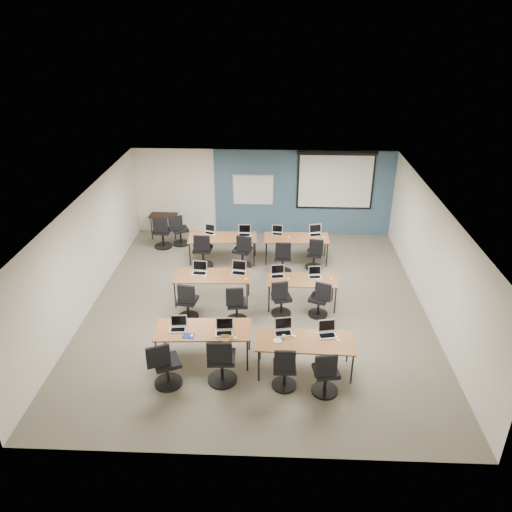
{
  "coord_description": "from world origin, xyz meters",
  "views": [
    {
      "loc": [
        0.41,
        -10.25,
        6.44
      ],
      "look_at": [
        -0.04,
        0.4,
        1.17
      ],
      "focal_mm": 35.0,
      "sensor_mm": 36.0,
      "label": 1
    }
  ],
  "objects_px": {
    "training_table_front_right": "(305,342)",
    "laptop_0": "(178,326)",
    "spare_chair_a": "(179,232)",
    "task_chair_11": "(315,256)",
    "task_chair_9": "(243,254)",
    "task_chair_1": "(221,364)",
    "laptop_8": "(210,231)",
    "training_table_mid_left": "(212,277)",
    "task_chair_8": "(203,253)",
    "laptop_2": "(283,329)",
    "task_chair_6": "(281,301)",
    "spare_chair_b": "(162,235)",
    "laptop_5": "(239,270)",
    "task_chair_7": "(320,302)",
    "whiteboard": "(253,190)",
    "laptop_3": "(327,331)",
    "laptop_9": "(244,232)",
    "training_table_back_right": "(297,239)",
    "laptop_10": "(277,232)",
    "task_chair_4": "(187,304)",
    "laptop_1": "(224,329)",
    "task_chair_5": "(236,307)",
    "task_chair_2": "(284,371)",
    "laptop_7": "(315,274)",
    "task_chair_0": "(165,368)",
    "training_table_front_left": "(203,331)",
    "laptop_6": "(278,274)",
    "utility_table": "(164,218)",
    "task_chair_3": "(326,376)",
    "task_chair_10": "(283,260)",
    "training_table_mid_right": "(302,281)",
    "projector_screen": "(336,178)",
    "training_table_back_left": "(223,238)",
    "laptop_11": "(315,232)"
  },
  "relations": [
    {
      "from": "training_table_back_left",
      "to": "laptop_0",
      "type": "xyz_separation_m",
      "value": [
        -0.42,
        -4.49,
        0.1
      ]
    },
    {
      "from": "training_table_back_right",
      "to": "laptop_10",
      "type": "xyz_separation_m",
      "value": [
        -0.54,
        0.24,
        0.1
      ]
    },
    {
      "from": "task_chair_4",
      "to": "laptop_11",
      "type": "distance_m",
      "value": 4.58
    },
    {
      "from": "spare_chair_a",
      "to": "task_chair_9",
      "type": "bearing_deg",
      "value": -58.31
    },
    {
      "from": "laptop_2",
      "to": "laptop_6",
      "type": "xyz_separation_m",
      "value": [
        -0.12,
        2.32,
        -0.0
      ]
    },
    {
      "from": "spare_chair_a",
      "to": "task_chair_11",
      "type": "bearing_deg",
      "value": -43.36
    },
    {
      "from": "task_chair_10",
      "to": "laptop_1",
      "type": "bearing_deg",
      "value": -106.33
    },
    {
      "from": "task_chair_1",
      "to": "laptop_3",
      "type": "bearing_deg",
      "value": 15.39
    },
    {
      "from": "spare_chair_b",
      "to": "training_table_front_right",
      "type": "bearing_deg",
      "value": -51.48
    },
    {
      "from": "laptop_1",
      "to": "laptop_8",
      "type": "height_order",
      "value": "laptop_1"
    },
    {
      "from": "whiteboard",
      "to": "task_chair_11",
      "type": "xyz_separation_m",
      "value": [
        1.79,
        -2.39,
        -1.06
      ]
    },
    {
      "from": "laptop_5",
      "to": "task_chair_7",
      "type": "relative_size",
      "value": 0.38
    },
    {
      "from": "training_table_front_right",
      "to": "task_chair_0",
      "type": "relative_size",
      "value": 1.86
    },
    {
      "from": "laptop_0",
      "to": "laptop_11",
      "type": "height_order",
      "value": "laptop_11"
    },
    {
      "from": "task_chair_1",
      "to": "laptop_8",
      "type": "height_order",
      "value": "task_chair_1"
    },
    {
      "from": "laptop_8",
      "to": "whiteboard",
      "type": "bearing_deg",
      "value": 74.4
    },
    {
      "from": "laptop_2",
      "to": "task_chair_6",
      "type": "relative_size",
      "value": 0.37
    },
    {
      "from": "task_chair_3",
      "to": "utility_table",
      "type": "distance_m",
      "value": 8.29
    },
    {
      "from": "training_table_mid_left",
      "to": "task_chair_8",
      "type": "relative_size",
      "value": 1.8
    },
    {
      "from": "task_chair_3",
      "to": "laptop_7",
      "type": "height_order",
      "value": "task_chair_3"
    },
    {
      "from": "task_chair_4",
      "to": "laptop_9",
      "type": "bearing_deg",
      "value": 80.2
    },
    {
      "from": "task_chair_4",
      "to": "task_chair_6",
      "type": "relative_size",
      "value": 1.02
    },
    {
      "from": "laptop_5",
      "to": "task_chair_7",
      "type": "bearing_deg",
      "value": -10.76
    },
    {
      "from": "training_table_front_right",
      "to": "laptop_0",
      "type": "bearing_deg",
      "value": 175.18
    },
    {
      "from": "whiteboard",
      "to": "laptop_2",
      "type": "bearing_deg",
      "value": -82.12
    },
    {
      "from": "laptop_3",
      "to": "laptop_9",
      "type": "distance_m",
      "value": 5.14
    },
    {
      "from": "training_table_mid_left",
      "to": "laptop_10",
      "type": "distance_m",
      "value": 2.98
    },
    {
      "from": "task_chair_1",
      "to": "spare_chair_a",
      "type": "bearing_deg",
      "value": 105.1
    },
    {
      "from": "training_table_back_right",
      "to": "task_chair_4",
      "type": "height_order",
      "value": "task_chair_4"
    },
    {
      "from": "task_chair_8",
      "to": "training_table_front_right",
      "type": "bearing_deg",
      "value": -54.6
    },
    {
      "from": "task_chair_5",
      "to": "laptop_9",
      "type": "bearing_deg",
      "value": 83.6
    },
    {
      "from": "laptop_8",
      "to": "task_chair_2",
      "type": "bearing_deg",
      "value": -50.61
    },
    {
      "from": "task_chair_10",
      "to": "task_chair_1",
      "type": "bearing_deg",
      "value": -104.13
    },
    {
      "from": "whiteboard",
      "to": "task_chair_9",
      "type": "relative_size",
      "value": 1.28
    },
    {
      "from": "task_chair_0",
      "to": "laptop_8",
      "type": "relative_size",
      "value": 3.4
    },
    {
      "from": "laptop_5",
      "to": "task_chair_5",
      "type": "relative_size",
      "value": 0.37
    },
    {
      "from": "task_chair_2",
      "to": "training_table_mid_right",
      "type": "bearing_deg",
      "value": 80.4
    },
    {
      "from": "task_chair_6",
      "to": "spare_chair_b",
      "type": "bearing_deg",
      "value": 119.88
    },
    {
      "from": "task_chair_4",
      "to": "laptop_6",
      "type": "xyz_separation_m",
      "value": [
        2.05,
        0.85,
        0.39
      ]
    },
    {
      "from": "laptop_5",
      "to": "laptop_9",
      "type": "height_order",
      "value": "laptop_5"
    },
    {
      "from": "laptop_7",
      "to": "task_chair_8",
      "type": "relative_size",
      "value": 0.3
    },
    {
      "from": "training_table_mid_left",
      "to": "training_table_back_right",
      "type": "relative_size",
      "value": 1.02
    },
    {
      "from": "task_chair_1",
      "to": "laptop_5",
      "type": "relative_size",
      "value": 2.95
    },
    {
      "from": "projector_screen",
      "to": "task_chair_10",
      "type": "bearing_deg",
      "value": -120.6
    },
    {
      "from": "task_chair_11",
      "to": "utility_table",
      "type": "relative_size",
      "value": 1.12
    },
    {
      "from": "laptop_7",
      "to": "task_chair_0",
      "type": "bearing_deg",
      "value": -140.44
    },
    {
      "from": "training_table_front_left",
      "to": "laptop_6",
      "type": "height_order",
      "value": "laptop_6"
    },
    {
      "from": "training_table_front_left",
      "to": "task_chair_9",
      "type": "xyz_separation_m",
      "value": [
        0.51,
        4.11,
        -0.28
      ]
    },
    {
      "from": "laptop_5",
      "to": "utility_table",
      "type": "xyz_separation_m",
      "value": [
        -2.61,
        3.63,
        -0.15
      ]
    },
    {
      "from": "training_table_mid_right",
      "to": "task_chair_7",
      "type": "distance_m",
      "value": 0.66
    }
  ]
}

